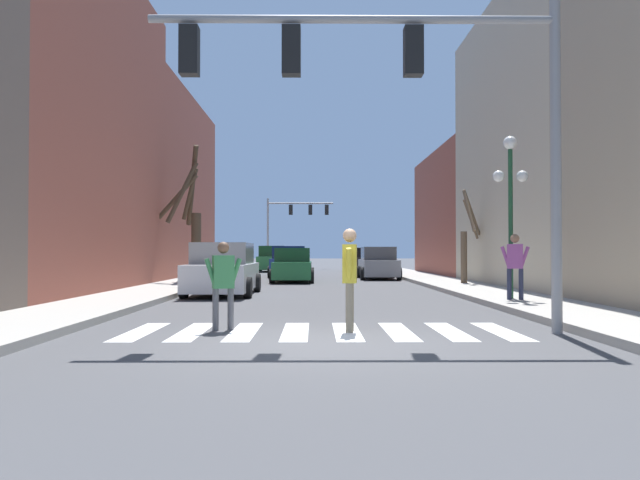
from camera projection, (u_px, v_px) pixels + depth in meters
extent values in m
plane|color=#4C4C4F|center=(322.00, 344.00, 9.40)|extent=(240.00, 240.00, 0.00)
cube|color=#934C3D|center=(28.00, 124.00, 20.68)|extent=(6.00, 12.93, 11.28)
cube|color=#934C3D|center=(140.00, 188.00, 33.91)|extent=(6.00, 13.56, 9.71)
cube|color=#BCB299|center=(569.00, 145.00, 23.89)|extent=(6.00, 11.90, 11.00)
cube|color=#934C3D|center=(484.00, 215.00, 35.92)|extent=(6.00, 12.25, 7.09)
cube|color=white|center=(141.00, 332.00, 10.87)|extent=(0.45, 2.60, 0.01)
cube|color=white|center=(193.00, 332.00, 10.88)|extent=(0.45, 2.60, 0.01)
cube|color=white|center=(244.00, 331.00, 10.88)|extent=(0.45, 2.60, 0.01)
cube|color=white|center=(296.00, 331.00, 10.89)|extent=(0.45, 2.60, 0.01)
cube|color=white|center=(347.00, 331.00, 10.90)|extent=(0.45, 2.60, 0.01)
cube|color=white|center=(398.00, 331.00, 10.91)|extent=(0.45, 2.60, 0.01)
cube|color=white|center=(449.00, 331.00, 10.92)|extent=(0.45, 2.60, 0.01)
cube|color=white|center=(501.00, 331.00, 10.92)|extent=(0.45, 2.60, 0.01)
cylinder|color=gray|center=(556.00, 164.00, 10.68)|extent=(0.18, 0.18, 5.79)
cylinder|color=gray|center=(352.00, 19.00, 10.70)|extent=(6.99, 0.14, 0.14)
cube|color=black|center=(413.00, 51.00, 10.70)|extent=(0.32, 0.28, 0.84)
cube|color=black|center=(291.00, 51.00, 10.68)|extent=(0.32, 0.28, 0.84)
cube|color=black|center=(189.00, 51.00, 10.66)|extent=(0.32, 0.28, 0.84)
cylinder|color=gray|center=(268.00, 233.00, 52.06)|extent=(0.18, 0.18, 5.86)
cylinder|color=gray|center=(301.00, 203.00, 52.13)|extent=(5.48, 0.14, 0.14)
cube|color=black|center=(291.00, 210.00, 52.11)|extent=(0.32, 0.28, 0.84)
cube|color=black|center=(310.00, 210.00, 52.13)|extent=(0.32, 0.28, 0.84)
cube|color=black|center=(327.00, 210.00, 52.14)|extent=(0.32, 0.28, 0.84)
cylinder|color=#1E4C2D|center=(511.00, 224.00, 16.69)|extent=(0.12, 0.12, 4.00)
sphere|color=white|center=(510.00, 143.00, 16.73)|extent=(0.36, 0.36, 0.36)
sphere|color=white|center=(498.00, 176.00, 16.71)|extent=(0.31, 0.31, 0.31)
sphere|color=white|center=(522.00, 176.00, 16.72)|extent=(0.31, 0.31, 0.31)
cube|color=#236B38|center=(272.00, 263.00, 43.74)|extent=(1.88, 4.50, 0.90)
cube|color=#133A1E|center=(272.00, 251.00, 43.75)|extent=(1.73, 2.34, 0.73)
cylinder|color=black|center=(260.00, 267.00, 45.12)|extent=(0.22, 0.64, 0.64)
cylinder|color=black|center=(287.00, 267.00, 45.14)|extent=(0.22, 0.64, 0.64)
cylinder|color=black|center=(257.00, 268.00, 42.33)|extent=(0.22, 0.64, 0.64)
cylinder|color=black|center=(285.00, 268.00, 42.35)|extent=(0.22, 0.64, 0.64)
cube|color=white|center=(223.00, 277.00, 20.18)|extent=(1.89, 4.83, 0.83)
cube|color=gray|center=(223.00, 253.00, 20.20)|extent=(1.74, 2.51, 0.68)
cylinder|color=black|center=(202.00, 283.00, 21.67)|extent=(0.22, 0.64, 0.64)
cylinder|color=black|center=(257.00, 283.00, 21.69)|extent=(0.22, 0.64, 0.64)
cylinder|color=black|center=(184.00, 288.00, 18.67)|extent=(0.22, 0.64, 0.64)
cylinder|color=black|center=(248.00, 288.00, 18.69)|extent=(0.22, 0.64, 0.64)
cube|color=#236B38|center=(293.00, 270.00, 28.80)|extent=(1.71, 4.39, 0.77)
cube|color=#133A1E|center=(293.00, 255.00, 28.81)|extent=(1.57, 2.28, 0.63)
cylinder|color=black|center=(312.00, 276.00, 27.44)|extent=(0.22, 0.64, 0.64)
cylinder|color=black|center=(272.00, 276.00, 27.43)|extent=(0.22, 0.64, 0.64)
cylinder|color=black|center=(312.00, 274.00, 30.16)|extent=(0.22, 0.64, 0.64)
cylinder|color=black|center=(276.00, 274.00, 30.15)|extent=(0.22, 0.64, 0.64)
cube|color=black|center=(360.00, 263.00, 45.21)|extent=(1.71, 4.38, 0.83)
cube|color=black|center=(360.00, 252.00, 45.22)|extent=(1.57, 2.28, 0.68)
cylinder|color=black|center=(347.00, 266.00, 46.55)|extent=(0.22, 0.64, 0.64)
cylinder|color=black|center=(370.00, 266.00, 46.57)|extent=(0.22, 0.64, 0.64)
cylinder|color=black|center=(349.00, 267.00, 43.84)|extent=(0.22, 0.64, 0.64)
cylinder|color=black|center=(374.00, 267.00, 43.85)|extent=(0.22, 0.64, 0.64)
cube|color=navy|center=(289.00, 266.00, 34.64)|extent=(1.90, 4.40, 0.84)
cube|color=#0E1C46|center=(289.00, 252.00, 34.66)|extent=(1.75, 2.29, 0.69)
cylinder|color=black|center=(306.00, 272.00, 33.28)|extent=(0.22, 0.64, 0.64)
cylinder|color=black|center=(270.00, 272.00, 33.26)|extent=(0.22, 0.64, 0.64)
cylinder|color=black|center=(307.00, 270.00, 36.01)|extent=(0.22, 0.64, 0.64)
cylinder|color=black|center=(273.00, 270.00, 35.99)|extent=(0.22, 0.64, 0.64)
cube|color=gray|center=(378.00, 268.00, 31.96)|extent=(1.75, 4.39, 0.81)
cube|color=#464648|center=(378.00, 253.00, 31.98)|extent=(1.61, 2.28, 0.66)
cylinder|color=black|center=(359.00, 272.00, 33.31)|extent=(0.22, 0.64, 0.64)
cylinder|color=black|center=(392.00, 272.00, 33.32)|extent=(0.22, 0.64, 0.64)
cylinder|color=black|center=(363.00, 274.00, 30.59)|extent=(0.22, 0.64, 0.64)
cylinder|color=black|center=(399.00, 274.00, 30.61)|extent=(0.22, 0.64, 0.64)
cylinder|color=#7A705B|center=(350.00, 307.00, 11.03)|extent=(0.13, 0.13, 0.85)
cylinder|color=#7A705B|center=(349.00, 308.00, 10.72)|extent=(0.13, 0.13, 0.85)
cube|color=gold|center=(350.00, 264.00, 10.89)|extent=(0.28, 0.44, 0.67)
sphere|color=tan|center=(350.00, 235.00, 10.90)|extent=(0.24, 0.24, 0.24)
cylinder|color=gold|center=(350.00, 266.00, 11.13)|extent=(0.12, 0.30, 0.65)
cylinder|color=gold|center=(349.00, 266.00, 10.65)|extent=(0.12, 0.30, 0.65)
cylinder|color=#4C4C51|center=(216.00, 310.00, 11.02)|extent=(0.11, 0.11, 0.75)
cylinder|color=#4C4C51|center=(231.00, 309.00, 11.11)|extent=(0.11, 0.11, 0.75)
cube|color=#337542|center=(223.00, 272.00, 11.08)|extent=(0.41, 0.32, 0.59)
sphere|color=brown|center=(223.00, 248.00, 11.09)|extent=(0.21, 0.21, 0.21)
cylinder|color=#337542|center=(211.00, 274.00, 11.01)|extent=(0.27, 0.16, 0.57)
cylinder|color=#337542|center=(235.00, 274.00, 11.15)|extent=(0.27, 0.16, 0.57)
cylinder|color=#282D47|center=(521.00, 284.00, 16.15)|extent=(0.12, 0.12, 0.81)
cylinder|color=#282D47|center=(509.00, 284.00, 16.24)|extent=(0.12, 0.12, 0.81)
cube|color=#9E4C93|center=(515.00, 256.00, 16.21)|extent=(0.45, 0.34, 0.64)
sphere|color=#8C664C|center=(515.00, 238.00, 16.22)|extent=(0.23, 0.23, 0.23)
cylinder|color=#9E4C93|center=(524.00, 258.00, 16.13)|extent=(0.29, 0.18, 0.62)
cylinder|color=#9E4C93|center=(506.00, 258.00, 16.28)|extent=(0.29, 0.18, 0.62)
cylinder|color=brown|center=(464.00, 257.00, 24.94)|extent=(0.25, 0.25, 2.06)
cylinder|color=brown|center=(469.00, 211.00, 24.44)|extent=(0.26, 1.17, 1.71)
cylinder|color=brown|center=(471.00, 219.00, 25.24)|extent=(0.79, 0.66, 1.61)
cylinder|color=brown|center=(472.00, 213.00, 25.22)|extent=(0.87, 0.61, 1.86)
cylinder|color=#473828|center=(196.00, 247.00, 26.05)|extent=(0.41, 0.41, 2.87)
cylinder|color=#473828|center=(190.00, 194.00, 26.36)|extent=(0.81, 0.72, 2.18)
cylinder|color=#473828|center=(182.00, 192.00, 25.82)|extent=(1.26, 0.72, 2.63)
cylinder|color=#473828|center=(192.00, 186.00, 26.78)|extent=(0.80, 1.57, 3.37)
cylinder|color=#473828|center=(178.00, 197.00, 26.18)|extent=(1.77, 0.40, 1.92)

